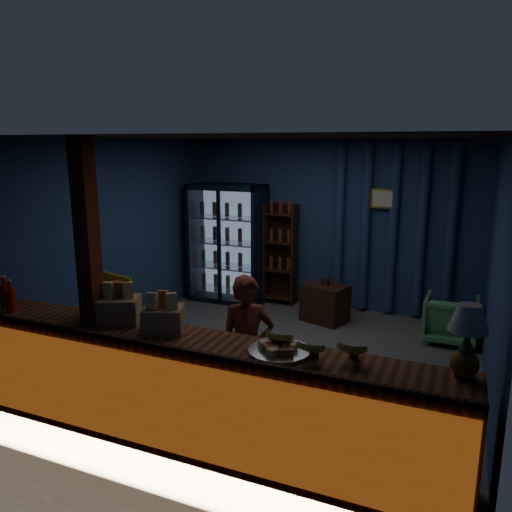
# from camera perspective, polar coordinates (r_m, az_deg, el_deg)

# --- Properties ---
(ground) EXTENTS (4.60, 4.60, 0.00)m
(ground) POSITION_cam_1_polar(r_m,az_deg,el_deg) (6.15, 2.29, -11.55)
(ground) COLOR #515154
(ground) RESTS_ON ground
(room_walls) EXTENTS (4.60, 4.60, 4.60)m
(room_walls) POSITION_cam_1_polar(r_m,az_deg,el_deg) (5.69, 2.43, 3.00)
(room_walls) COLOR navy
(room_walls) RESTS_ON ground
(counter) EXTENTS (4.40, 0.57, 0.99)m
(counter) POSITION_cam_1_polar(r_m,az_deg,el_deg) (4.39, -6.88, -15.27)
(counter) COLOR brown
(counter) RESTS_ON ground
(support_post) EXTENTS (0.16, 0.16, 2.60)m
(support_post) POSITION_cam_1_polar(r_m,az_deg,el_deg) (4.68, -18.34, -3.19)
(support_post) COLOR maroon
(support_post) RESTS_ON ground
(beverage_cooler) EXTENTS (1.20, 0.62, 1.90)m
(beverage_cooler) POSITION_cam_1_polar(r_m,az_deg,el_deg) (8.15, -3.05, 1.43)
(beverage_cooler) COLOR black
(beverage_cooler) RESTS_ON ground
(bottle_shelf) EXTENTS (0.50, 0.28, 1.60)m
(bottle_shelf) POSITION_cam_1_polar(r_m,az_deg,el_deg) (7.97, 2.90, 0.16)
(bottle_shelf) COLOR #382012
(bottle_shelf) RESTS_ON ground
(curtain_folds) EXTENTS (1.74, 0.14, 2.50)m
(curtain_folds) POSITION_cam_1_polar(r_m,az_deg,el_deg) (7.55, 15.37, 2.92)
(curtain_folds) COLOR navy
(curtain_folds) RESTS_ON room_walls
(framed_picture) EXTENTS (0.36, 0.04, 0.28)m
(framed_picture) POSITION_cam_1_polar(r_m,az_deg,el_deg) (7.47, 14.38, 6.36)
(framed_picture) COLOR gold
(framed_picture) RESTS_ON room_walls
(shopkeeper) EXTENTS (0.59, 0.51, 1.38)m
(shopkeeper) POSITION_cam_1_polar(r_m,az_deg,el_deg) (4.66, -1.03, -10.57)
(shopkeeper) COLOR brown
(shopkeeper) RESTS_ON ground
(green_chair) EXTENTS (0.67, 0.68, 0.61)m
(green_chair) POSITION_cam_1_polar(r_m,az_deg,el_deg) (6.99, 21.36, -6.74)
(green_chair) COLOR #56AD68
(green_chair) RESTS_ON ground
(side_table) EXTENTS (0.71, 0.61, 0.66)m
(side_table) POSITION_cam_1_polar(r_m,az_deg,el_deg) (7.31, 7.91, -5.34)
(side_table) COLOR #382012
(side_table) RESTS_ON ground
(yellow_sign) EXTENTS (0.51, 0.21, 0.40)m
(yellow_sign) POSITION_cam_1_polar(r_m,az_deg,el_deg) (4.85, -16.23, -4.32)
(yellow_sign) COLOR yellow
(yellow_sign) RESTS_ON counter
(soda_bottles) EXTENTS (0.26, 0.18, 0.32)m
(soda_bottles) POSITION_cam_1_polar(r_m,az_deg,el_deg) (5.41, -26.48, -4.20)
(soda_bottles) COLOR red
(soda_bottles) RESTS_ON counter
(snack_box_left) EXTENTS (0.44, 0.41, 0.37)m
(snack_box_left) POSITION_cam_1_polar(r_m,az_deg,el_deg) (4.69, -15.33, -5.73)
(snack_box_left) COLOR #AD8153
(snack_box_left) RESTS_ON counter
(snack_box_centre) EXTENTS (0.42, 0.38, 0.36)m
(snack_box_centre) POSITION_cam_1_polar(r_m,az_deg,el_deg) (4.37, -10.55, -6.93)
(snack_box_centre) COLOR #AD8153
(snack_box_centre) RESTS_ON counter
(pastry_tray) EXTENTS (0.49, 0.49, 0.08)m
(pastry_tray) POSITION_cam_1_polar(r_m,az_deg,el_deg) (3.93, 2.68, -10.58)
(pastry_tray) COLOR silver
(pastry_tray) RESTS_ON counter
(banana_bunches) EXTENTS (0.82, 0.31, 0.18)m
(banana_bunches) POSITION_cam_1_polar(r_m,az_deg,el_deg) (3.86, 6.80, -10.12)
(banana_bunches) COLOR gold
(banana_bunches) RESTS_ON counter
(table_lamp) EXTENTS (0.27, 0.27, 0.53)m
(table_lamp) POSITION_cam_1_polar(r_m,az_deg,el_deg) (3.68, 23.15, -6.83)
(table_lamp) COLOR black
(table_lamp) RESTS_ON counter
(pineapple) EXTENTS (0.19, 0.19, 0.33)m
(pineapple) POSITION_cam_1_polar(r_m,az_deg,el_deg) (3.77, 22.78, -10.86)
(pineapple) COLOR #8E6419
(pineapple) RESTS_ON counter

